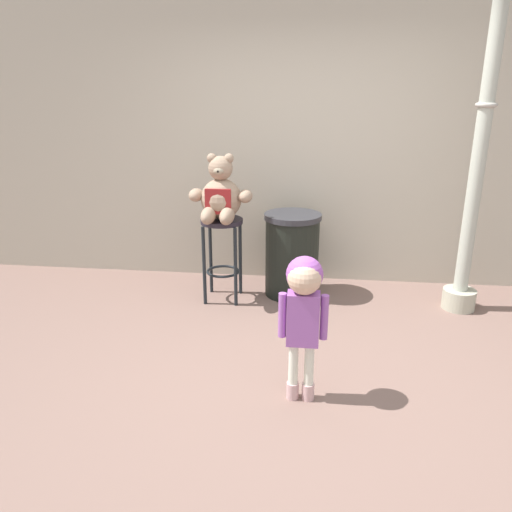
{
  "coord_description": "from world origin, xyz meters",
  "views": [
    {
      "loc": [
        0.09,
        -2.87,
        1.87
      ],
      "look_at": [
        -0.34,
        0.7,
        0.66
      ],
      "focal_mm": 34.6,
      "sensor_mm": 36.0,
      "label": 1
    }
  ],
  "objects": [
    {
      "name": "building_wall",
      "position": [
        0.0,
        2.15,
        1.63
      ],
      "size": [
        7.56,
        0.3,
        3.26
      ],
      "primitive_type": "cube",
      "color": "#B6AC99",
      "rests_on": "ground_plane"
    },
    {
      "name": "child_walking",
      "position": [
        0.05,
        -0.15,
        0.69
      ],
      "size": [
        0.3,
        0.24,
        0.95
      ],
      "rotation": [
        0.0,
        0.0,
        2.57
      ],
      "color": "#CFA4A4",
      "rests_on": "ground_plane"
    },
    {
      "name": "trash_bin",
      "position": [
        -0.1,
        1.55,
        0.4
      ],
      "size": [
        0.53,
        0.53,
        0.79
      ],
      "color": "black",
      "rests_on": "ground_plane"
    },
    {
      "name": "teddy_bear",
      "position": [
        -0.73,
        1.33,
        0.98
      ],
      "size": [
        0.57,
        0.51,
        0.58
      ],
      "color": "#9C8069",
      "rests_on": "bar_stool_with_teddy"
    },
    {
      "name": "lamppost",
      "position": [
        1.42,
        1.39,
        1.23
      ],
      "size": [
        0.29,
        0.29,
        3.05
      ],
      "color": "#AFAC95",
      "rests_on": "ground_plane"
    },
    {
      "name": "ground_plane",
      "position": [
        0.0,
        0.0,
        0.0
      ],
      "size": [
        24.0,
        24.0,
        0.0
      ],
      "primitive_type": "plane",
      "color": "#785C52"
    },
    {
      "name": "bar_stool_with_teddy",
      "position": [
        -0.73,
        1.36,
        0.55
      ],
      "size": [
        0.38,
        0.38,
        0.77
      ],
      "color": "#251F28",
      "rests_on": "ground_plane"
    }
  ]
}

